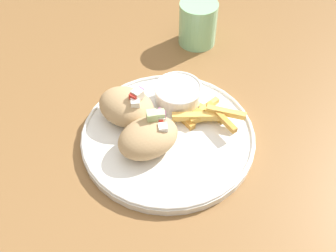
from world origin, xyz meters
TOP-DOWN VIEW (x-y plane):
  - table at (0.00, 0.00)m, footprint 1.37×1.37m
  - plate at (0.01, -0.03)m, footprint 0.30×0.30m
  - pita_sandwich_near at (-0.02, -0.05)m, footprint 0.12×0.11m
  - pita_sandwich_far at (-0.05, 0.02)m, footprint 0.13×0.13m
  - fries_pile at (0.08, -0.01)m, footprint 0.13×0.11m
  - sauce_ramekin at (0.04, 0.04)m, footprint 0.09×0.09m
  - water_glass at (0.13, 0.23)m, footprint 0.08×0.08m

SIDE VIEW (x-z plane):
  - table at x=0.00m, z-range 0.29..0.99m
  - plate at x=0.01m, z-range 0.70..0.72m
  - fries_pile at x=0.08m, z-range 0.71..0.74m
  - sauce_ramekin at x=0.04m, z-range 0.72..0.76m
  - pita_sandwich_near at x=-0.02m, z-range 0.71..0.77m
  - pita_sandwich_far at x=-0.05m, z-range 0.71..0.78m
  - water_glass at x=0.13m, z-range 0.70..0.79m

